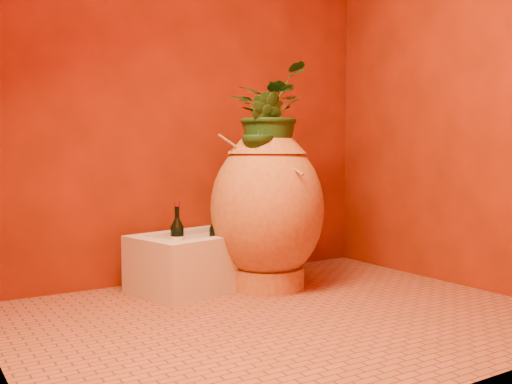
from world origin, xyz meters
TOP-DOWN VIEW (x-y plane):
  - floor at (0.00, 0.00)m, footprint 2.50×2.50m
  - wall_back at (0.00, 1.00)m, footprint 2.50×0.02m
  - wall_right at (1.25, 0.00)m, footprint 0.02×2.00m
  - amphora at (0.24, 0.51)m, footprint 0.79×0.79m
  - stone_basin at (-0.11, 0.71)m, footprint 0.78×0.62m
  - wine_bottle_a at (0.04, 0.69)m, footprint 0.09×0.09m
  - wine_bottle_b at (-0.21, 0.75)m, footprint 0.08×0.08m
  - wine_bottle_c at (-0.02, 0.64)m, footprint 0.08×0.08m
  - wall_tap at (0.25, 0.91)m, footprint 0.08×0.16m
  - plant_main at (0.25, 0.52)m, footprint 0.64×0.64m
  - plant_side at (0.15, 0.43)m, footprint 0.29×0.29m

SIDE VIEW (x-z plane):
  - floor at x=0.00m, z-range 0.00..0.00m
  - stone_basin at x=-0.11m, z-range -0.01..0.31m
  - wine_bottle_c at x=-0.02m, z-range 0.13..0.44m
  - wine_bottle_b at x=-0.21m, z-range 0.13..0.46m
  - wine_bottle_a at x=0.04m, z-range 0.13..0.48m
  - amphora at x=0.24m, z-range 0.00..0.93m
  - wall_tap at x=0.25m, z-range 0.63..0.81m
  - plant_side at x=0.15m, z-range 0.70..1.11m
  - plant_main at x=0.25m, z-range 0.74..1.28m
  - wall_back at x=0.00m, z-range 0.00..2.50m
  - wall_right at x=1.25m, z-range 0.00..2.50m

